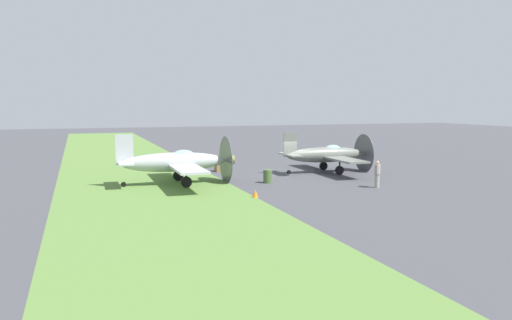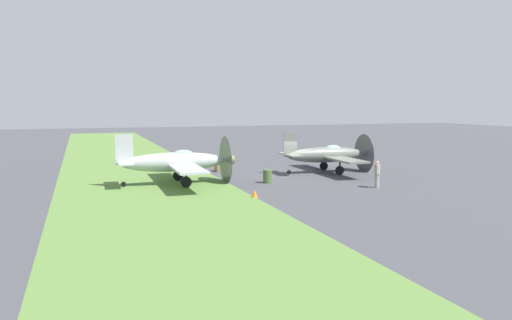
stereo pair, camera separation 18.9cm
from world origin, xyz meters
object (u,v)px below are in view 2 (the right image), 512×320
at_px(fuel_drum, 268,176).
at_px(airplane_wingman, 176,162).
at_px(supply_crate, 221,167).
at_px(runway_marker_cone, 255,194).
at_px(ground_crew_chief, 377,174).
at_px(airplane_lead, 328,155).

bearing_deg(fuel_drum, airplane_wingman, -104.68).
distance_m(fuel_drum, supply_crate, 6.88).
bearing_deg(airplane_wingman, runway_marker_cone, 28.66).
bearing_deg(ground_crew_chief, supply_crate, 68.60).
relative_size(fuel_drum, supply_crate, 1.00).
bearing_deg(supply_crate, fuel_drum, 11.78).
bearing_deg(fuel_drum, airplane_lead, 118.13).
bearing_deg(ground_crew_chief, runway_marker_cone, 128.60).
xyz_separation_m(ground_crew_chief, runway_marker_cone, (0.58, -8.47, -0.69)).
relative_size(airplane_wingman, runway_marker_cone, 22.48).
bearing_deg(runway_marker_cone, airplane_wingman, -151.91).
distance_m(airplane_wingman, supply_crate, 6.96).
height_order(airplane_wingman, ground_crew_chief, airplane_wingman).
bearing_deg(airplane_wingman, airplane_lead, 99.02).
distance_m(fuel_drum, runway_marker_cone, 5.38).
height_order(ground_crew_chief, supply_crate, ground_crew_chief).
height_order(airplane_wingman, fuel_drum, airplane_wingman).
bearing_deg(airplane_lead, ground_crew_chief, -1.26).
relative_size(airplane_wingman, supply_crate, 10.99).
height_order(supply_crate, runway_marker_cone, supply_crate).
height_order(airplane_lead, runway_marker_cone, airplane_lead).
bearing_deg(runway_marker_cone, ground_crew_chief, 93.94).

